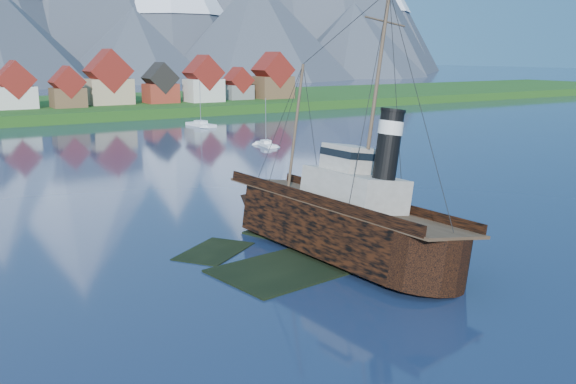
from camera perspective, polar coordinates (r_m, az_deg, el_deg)
ground at (r=63.00m, az=3.25°, el=-5.39°), size 1400.00×1400.00×0.00m
shoal at (r=65.75m, az=3.43°, el=-4.95°), size 31.71×21.24×1.14m
shore_bank at (r=222.47m, az=-23.08°, el=6.40°), size 600.00×80.00×3.20m
seawall at (r=185.20m, az=-21.15°, el=5.55°), size 600.00×2.50×2.00m
tugboat_wreck at (r=63.32m, az=3.33°, el=-2.21°), size 7.67×33.05×26.19m
sailboat_d at (r=134.19m, az=-1.98°, el=4.20°), size 3.11×7.82×10.38m
sailboat_e at (r=172.12m, az=-7.75°, el=5.90°), size 4.47×11.08×12.51m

